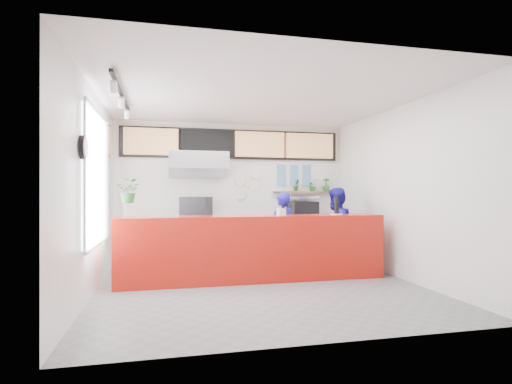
{
  "coord_description": "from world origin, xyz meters",
  "views": [
    {
      "loc": [
        -1.47,
        -6.18,
        1.49
      ],
      "look_at": [
        0.1,
        0.7,
        1.5
      ],
      "focal_mm": 28.0,
      "sensor_mm": 36.0,
      "label": 1
    }
  ],
  "objects_px": {
    "service_counter": "(254,248)",
    "panini_oven": "(196,209)",
    "staff_center": "(282,232)",
    "staff_right": "(336,229)",
    "pepper_mill": "(336,205)",
    "espresso_machine": "(303,210)"
  },
  "relations": [
    {
      "from": "staff_center",
      "to": "pepper_mill",
      "type": "height_order",
      "value": "staff_center"
    },
    {
      "from": "staff_center",
      "to": "staff_right",
      "type": "relative_size",
      "value": 0.95
    },
    {
      "from": "pepper_mill",
      "to": "staff_center",
      "type": "bearing_deg",
      "value": 142.86
    },
    {
      "from": "panini_oven",
      "to": "staff_right",
      "type": "relative_size",
      "value": 0.35
    },
    {
      "from": "espresso_machine",
      "to": "staff_center",
      "type": "bearing_deg",
      "value": -132.1
    },
    {
      "from": "staff_right",
      "to": "service_counter",
      "type": "bearing_deg",
      "value": -17.4
    },
    {
      "from": "espresso_machine",
      "to": "panini_oven",
      "type": "bearing_deg",
      "value": 172.81
    },
    {
      "from": "service_counter",
      "to": "panini_oven",
      "type": "bearing_deg",
      "value": 114.88
    },
    {
      "from": "panini_oven",
      "to": "staff_center",
      "type": "height_order",
      "value": "staff_center"
    },
    {
      "from": "service_counter",
      "to": "staff_center",
      "type": "height_order",
      "value": "staff_center"
    },
    {
      "from": "panini_oven",
      "to": "staff_center",
      "type": "distance_m",
      "value": 1.96
    },
    {
      "from": "staff_center",
      "to": "espresso_machine",
      "type": "bearing_deg",
      "value": -147.59
    },
    {
      "from": "pepper_mill",
      "to": "service_counter",
      "type": "bearing_deg",
      "value": 179.75
    },
    {
      "from": "service_counter",
      "to": "panini_oven",
      "type": "xyz_separation_m",
      "value": [
        -0.83,
        1.8,
        0.6
      ]
    },
    {
      "from": "service_counter",
      "to": "pepper_mill",
      "type": "xyz_separation_m",
      "value": [
        1.49,
        -0.01,
        0.72
      ]
    },
    {
      "from": "panini_oven",
      "to": "espresso_machine",
      "type": "height_order",
      "value": "panini_oven"
    },
    {
      "from": "service_counter",
      "to": "pepper_mill",
      "type": "relative_size",
      "value": 14.92
    },
    {
      "from": "service_counter",
      "to": "panini_oven",
      "type": "height_order",
      "value": "panini_oven"
    },
    {
      "from": "panini_oven",
      "to": "pepper_mill",
      "type": "bearing_deg",
      "value": -16.54
    },
    {
      "from": "panini_oven",
      "to": "pepper_mill",
      "type": "xyz_separation_m",
      "value": [
        2.33,
        -1.81,
        0.11
      ]
    },
    {
      "from": "panini_oven",
      "to": "staff_center",
      "type": "xyz_separation_m",
      "value": [
        1.51,
        -1.19,
        -0.4
      ]
    },
    {
      "from": "service_counter",
      "to": "staff_right",
      "type": "bearing_deg",
      "value": 17.56
    }
  ]
}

